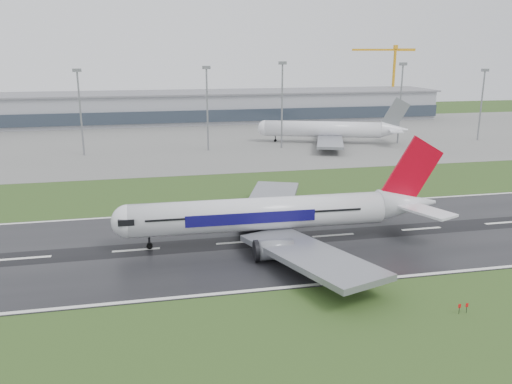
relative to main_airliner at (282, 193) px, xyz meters
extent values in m
plane|color=#294519|center=(11.15, 0.43, -9.88)|extent=(520.00, 520.00, 0.00)
cube|color=black|center=(11.15, 0.43, -9.83)|extent=(400.00, 45.00, 0.10)
cube|color=slate|center=(11.15, 125.43, -9.84)|extent=(400.00, 130.00, 0.08)
cube|color=gray|center=(11.15, 185.43, -2.38)|extent=(240.00, 36.00, 15.00)
cylinder|color=gray|center=(-48.53, 100.43, 5.01)|extent=(0.64, 0.64, 29.78)
cylinder|color=gray|center=(-2.95, 100.43, 5.33)|extent=(0.64, 0.64, 30.43)
cylinder|color=gray|center=(26.00, 100.43, 6.07)|extent=(0.64, 0.64, 31.90)
cylinder|color=gray|center=(75.49, 100.43, 5.75)|extent=(0.64, 0.64, 31.27)
cylinder|color=gray|center=(112.39, 100.43, 4.42)|extent=(0.64, 0.64, 28.60)
camera|label=1|loc=(-25.58, -96.39, 27.45)|focal=36.68mm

